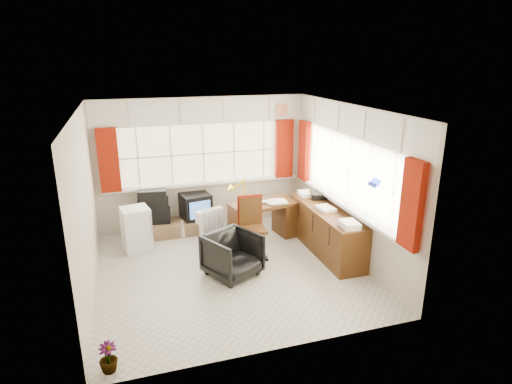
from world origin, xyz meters
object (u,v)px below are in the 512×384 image
crt_tv (196,206)px  tv_bench (180,227)px  desk (263,219)px  desk_lamp (244,186)px  office_chair (232,255)px  mini_fridge (136,229)px  credenza (326,230)px  task_chair (251,224)px  radiator (212,230)px

crt_tv → tv_bench: bearing=-168.0°
desk → desk_lamp: 0.71m
office_chair → mini_fridge: mini_fridge is taller
credenza → tv_bench: 2.75m
tv_bench → crt_tv: 0.49m
desk → mini_fridge: (-2.23, 0.20, -0.01)m
task_chair → radiator: (-0.55, 0.60, -0.27)m
desk → credenza: bearing=-44.3°
credenza → mini_fridge: credenza is taller
office_chair → radiator: office_chair is taller
desk → credenza: (0.85, -0.83, 0.00)m
desk → office_chair: bearing=-126.9°
crt_tv → desk: bearing=-34.6°
office_chair → tv_bench: (-0.55, 1.87, -0.21)m
credenza → tv_bench: bearing=146.3°
radiator → tv_bench: (-0.48, 0.67, -0.15)m
task_chair → credenza: size_ratio=0.51×
task_chair → tv_bench: 1.69m
radiator → credenza: 2.00m
desk → mini_fridge: mini_fridge is taller
desk_lamp → mini_fridge: desk_lamp is taller
desk → desk_lamp: size_ratio=2.84×
office_chair → credenza: (1.73, 0.35, 0.05)m
radiator → mini_fridge: mini_fridge is taller
desk_lamp → credenza: desk_lamp is taller
mini_fridge → credenza: bearing=-18.4°
desk → mini_fridge: bearing=174.9°
task_chair → office_chair: bearing=-128.6°
task_chair → tv_bench: bearing=128.9°
desk_lamp → tv_bench: (-1.10, 0.58, -0.88)m
desk_lamp → crt_tv: bearing=140.0°
desk → mini_fridge: 2.24m
task_chair → tv_bench: task_chair is taller
desk_lamp → credenza: 1.63m
desk_lamp → crt_tv: (-0.78, 0.65, -0.51)m
radiator → crt_tv: size_ratio=1.11×
credenza → crt_tv: (-1.95, 1.59, 0.10)m
desk → tv_bench: bearing=154.2°
task_chair → desk: bearing=55.0°
office_chair → crt_tv: size_ratio=1.23×
credenza → desk_lamp: bearing=141.4°
office_chair → credenza: size_ratio=0.37×
desk_lamp → desk: bearing=-18.9°
task_chair → mini_fridge: size_ratio=1.35×
office_chair → mini_fridge: (-1.35, 1.38, 0.04)m
credenza → tv_bench: (-2.28, 1.52, -0.26)m
desk_lamp → credenza: (1.18, -0.94, -0.61)m
desk → office_chair: size_ratio=1.74×
desk → desk_lamp: bearing=161.1°
task_chair → credenza: task_chair is taller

